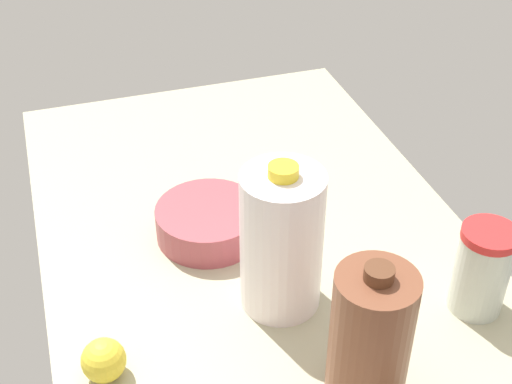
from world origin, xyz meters
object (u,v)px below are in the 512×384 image
(tumbler_cup, at_px, (482,270))
(milk_jug, at_px, (281,241))
(chocolate_milk_jug, at_px, (370,341))
(lemon_loose, at_px, (104,360))
(mixing_bowl, at_px, (208,222))

(tumbler_cup, bearing_deg, milk_jug, 69.37)
(chocolate_milk_jug, bearing_deg, tumbler_cup, -66.05)
(tumbler_cup, height_order, lemon_loose, tumbler_cup)
(chocolate_milk_jug, bearing_deg, mixing_bowl, 15.53)
(mixing_bowl, xyz_separation_m, lemon_loose, (-0.27, 0.22, 0.00))
(mixing_bowl, height_order, lemon_loose, lemon_loose)
(tumbler_cup, relative_size, lemon_loose, 2.38)
(mixing_bowl, distance_m, lemon_loose, 0.35)
(mixing_bowl, height_order, tumbler_cup, tumbler_cup)
(milk_jug, distance_m, tumbler_cup, 0.32)
(chocolate_milk_jug, bearing_deg, lemon_loose, 66.48)
(milk_jug, relative_size, lemon_loose, 4.01)
(lemon_loose, bearing_deg, milk_jug, -76.26)
(mixing_bowl, bearing_deg, milk_jug, -160.67)
(lemon_loose, bearing_deg, tumbler_cup, -93.77)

